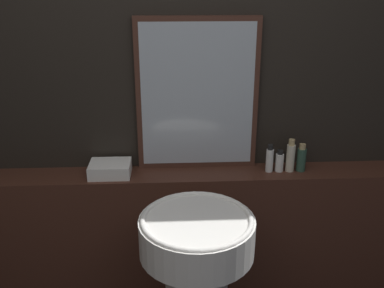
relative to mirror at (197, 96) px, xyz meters
The scene contains 8 objects.
wall_back 0.11m from the mirror, 150.31° to the left, with size 8.00×0.06×2.50m.
vanity_counter 0.84m from the mirror, 136.59° to the right, with size 2.77×0.20×0.93m.
mirror is the anchor object (origin of this frame).
towel_stack 0.55m from the mirror, 169.14° to the right, with size 0.20×0.15×0.06m.
shampoo_bottle 0.47m from the mirror, 13.14° to the right, with size 0.04×0.04×0.14m.
conditioner_bottle 0.52m from the mirror, 11.55° to the right, with size 0.04×0.04×0.11m.
lotion_bottle 0.55m from the mirror, 10.23° to the right, with size 0.04×0.04×0.17m.
body_wash_bottle 0.60m from the mirror, ahead, with size 0.04×0.04×0.14m.
Camera 1 is at (-0.05, -0.39, 1.82)m, focal length 40.00 mm.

